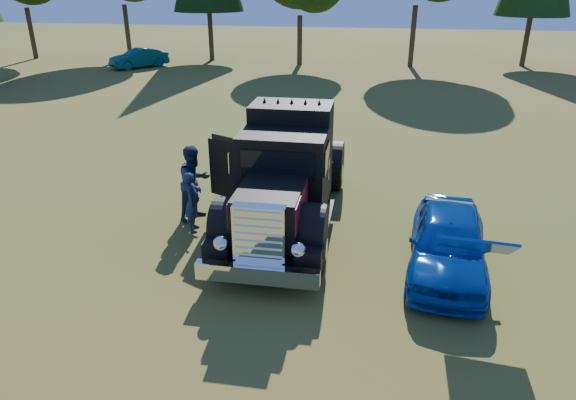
% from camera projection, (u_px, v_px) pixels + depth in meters
% --- Properties ---
extents(ground, '(120.00, 120.00, 0.00)m').
position_uv_depth(ground, '(281.00, 292.00, 10.54)').
color(ground, '#355619').
rests_on(ground, ground).
extents(diamond_t_truck, '(3.29, 7.16, 3.00)m').
position_uv_depth(diamond_t_truck, '(286.00, 180.00, 12.83)').
color(diamond_t_truck, black).
rests_on(diamond_t_truck, ground).
extents(hotrod_coupe, '(2.06, 4.32, 1.89)m').
position_uv_depth(hotrod_coupe, '(448.00, 243.00, 11.02)').
color(hotrod_coupe, '#072D9D').
rests_on(hotrod_coupe, ground).
extents(spectator_near, '(0.47, 0.63, 1.56)m').
position_uv_depth(spectator_near, '(192.00, 202.00, 12.79)').
color(spectator_near, '#1A293D').
rests_on(spectator_near, ground).
extents(spectator_far, '(1.15, 1.23, 2.01)m').
position_uv_depth(spectator_far, '(195.00, 183.00, 13.37)').
color(spectator_far, navy).
rests_on(spectator_far, ground).
extents(distant_teal_car, '(3.70, 3.95, 1.33)m').
position_uv_depth(distant_teal_car, '(139.00, 58.00, 36.19)').
color(distant_teal_car, '#092836').
rests_on(distant_teal_car, ground).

